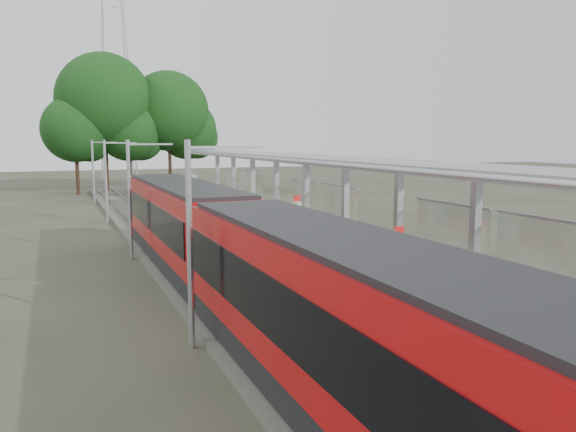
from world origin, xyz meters
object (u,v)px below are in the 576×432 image
object	(u,v)px
train	(232,250)
bench_mid	(321,225)
bench_far	(242,200)
info_pillar_far	(297,217)
info_pillar_near	(399,253)
litter_bin	(355,239)

from	to	relation	value
train	bench_mid	size ratio (longest dim) A/B	16.45
train	bench_far	xyz separation A→B (m)	(6.31, 18.36, -0.53)
train	info_pillar_far	bearing A→B (deg)	54.58
train	info_pillar_near	size ratio (longest dim) A/B	17.54
train	info_pillar_near	bearing A→B (deg)	-8.17
bench_mid	litter_bin	bearing A→B (deg)	-89.36
bench_mid	litter_bin	xyz separation A→B (m)	(0.05, -3.06, -0.16)
bench_mid	info_pillar_near	xyz separation A→B (m)	(-0.56, -7.01, 0.08)
train	info_pillar_far	distance (m)	9.71
bench_far	info_pillar_near	bearing A→B (deg)	-99.03
info_pillar_far	info_pillar_near	bearing A→B (deg)	-106.77
litter_bin	train	bearing A→B (deg)	-152.52
bench_far	train	bearing A→B (deg)	-115.52
info_pillar_near	bench_mid	bearing A→B (deg)	101.85
train	bench_far	world-z (taller)	train
bench_mid	litter_bin	world-z (taller)	bench_mid
info_pillar_far	litter_bin	bearing A→B (deg)	-100.26
bench_far	litter_bin	size ratio (longest dim) A/B	1.68
train	litter_bin	world-z (taller)	train
info_pillar_near	info_pillar_far	bearing A→B (deg)	105.48
info_pillar_near	info_pillar_far	world-z (taller)	info_pillar_far
bench_far	info_pillar_far	distance (m)	10.48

